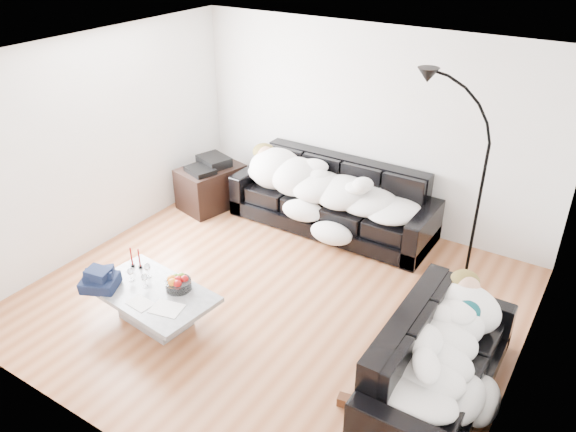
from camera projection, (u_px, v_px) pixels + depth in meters
The scene contains 24 objects.
ground at pixel (273, 298), 6.19m from camera, with size 5.00×5.00×0.00m, color brown.
wall_back at pixel (369, 128), 7.23m from camera, with size 5.00×0.02×2.60m, color silver.
wall_left at pixel (100, 143), 6.74m from camera, with size 0.02×4.50×2.60m, color silver.
wall_right at pixel (536, 269), 4.39m from camera, with size 0.02×4.50×2.60m, color silver.
ceiling at pixel (270, 61), 4.94m from camera, with size 5.00×5.00×0.00m, color white.
sofa_back at pixel (332, 197), 7.37m from camera, with size 2.72×0.94×0.89m, color black.
sofa_right at pixel (439, 360), 4.79m from camera, with size 1.94×0.83×0.79m, color black.
sleeper_back at pixel (331, 185), 7.24m from camera, with size 2.30×0.79×0.46m, color white, non-canonical shape.
sleeper_right at pixel (443, 339), 4.68m from camera, with size 1.66×0.70×0.41m, color white, non-canonical shape.
teal_cushion at pixel (460, 291), 5.11m from camera, with size 0.36×0.30×0.20m, color #093F43.
coffee_table at pixel (154, 306), 5.77m from camera, with size 1.29×0.75×0.38m, color #939699.
fruit_bowl at pixel (178, 282), 5.68m from camera, with size 0.26×0.26×0.16m, color white.
wine_glass_a at pixel (148, 270), 5.86m from camera, with size 0.07×0.07×0.16m, color white.
wine_glass_b at pixel (131, 275), 5.80m from camera, with size 0.06×0.06×0.15m, color white.
wine_glass_c at pixel (145, 281), 5.70m from camera, with size 0.07×0.07×0.16m, color white.
candle_left at pixel (131, 257), 6.02m from camera, with size 0.04×0.04×0.23m, color maroon.
candle_right at pixel (139, 259), 5.99m from camera, with size 0.04×0.04×0.23m, color maroon.
newspaper_a at pixel (167, 308), 5.42m from camera, with size 0.30×0.23×0.01m, color silver.
newspaper_b at pixel (140, 303), 5.50m from camera, with size 0.25×0.18×0.01m, color silver.
navy_jacket at pixel (96, 272), 5.67m from camera, with size 0.38×0.31×0.19m, color black, non-canonical shape.
shoes at pixel (365, 401), 4.84m from camera, with size 0.45×0.33×0.10m, color #472311, non-canonical shape.
av_cabinet at pixel (211, 187), 7.99m from camera, with size 0.60×0.87×0.60m, color black.
stereo at pixel (209, 163), 7.82m from camera, with size 0.44×0.34×0.13m, color black.
floor_lamp at pixel (479, 202), 5.94m from camera, with size 0.76×0.30×2.09m, color black, non-canonical shape.
Camera 1 is at (2.82, -4.12, 3.78)m, focal length 35.00 mm.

